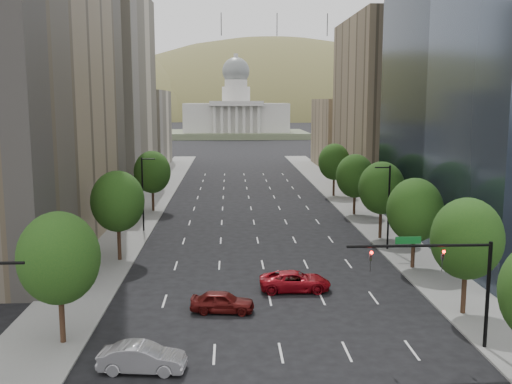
{
  "coord_description": "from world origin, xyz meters",
  "views": [
    {
      "loc": [
        -3.16,
        -4.6,
        15.63
      ],
      "look_at": [
        -0.91,
        44.23,
        8.0
      ],
      "focal_mm": 41.15,
      "sensor_mm": 36.0,
      "label": 1
    }
  ],
  "objects": [
    {
      "name": "sidewalk_left",
      "position": [
        -15.5,
        60.0,
        0.07
      ],
      "size": [
        6.0,
        200.0,
        0.15
      ],
      "primitive_type": "cube",
      "color": "slate",
      "rests_on": "ground"
    },
    {
      "name": "sidewalk_right",
      "position": [
        15.5,
        60.0,
        0.07
      ],
      "size": [
        6.0,
        200.0,
        0.15
      ],
      "primitive_type": "cube",
      "color": "slate",
      "rests_on": "ground"
    },
    {
      "name": "midrise_cream_left",
      "position": [
        -25.0,
        103.0,
        17.5
      ],
      "size": [
        14.0,
        30.0,
        35.0
      ],
      "primitive_type": "cube",
      "color": "beige",
      "rests_on": "ground"
    },
    {
      "name": "filler_left",
      "position": [
        -25.0,
        136.0,
        9.0
      ],
      "size": [
        14.0,
        26.0,
        18.0
      ],
      "primitive_type": "cube",
      "color": "beige",
      "rests_on": "ground"
    },
    {
      "name": "parking_tan_right",
      "position": [
        25.0,
        100.0,
        15.0
      ],
      "size": [
        14.0,
        30.0,
        30.0
      ],
      "primitive_type": "cube",
      "color": "#8C7759",
      "rests_on": "ground"
    },
    {
      "name": "filler_right",
      "position": [
        25.0,
        133.0,
        8.0
      ],
      "size": [
        14.0,
        26.0,
        16.0
      ],
      "primitive_type": "cube",
      "color": "#8C7759",
      "rests_on": "ground"
    },
    {
      "name": "tree_right_1",
      "position": [
        14.0,
        36.0,
        5.75
      ],
      "size": [
        5.2,
        5.2,
        8.75
      ],
      "color": "#382316",
      "rests_on": "ground"
    },
    {
      "name": "tree_right_2",
      "position": [
        14.0,
        48.0,
        5.6
      ],
      "size": [
        5.2,
        5.2,
        8.61
      ],
      "color": "#382316",
      "rests_on": "ground"
    },
    {
      "name": "tree_right_3",
      "position": [
        14.0,
        60.0,
        5.89
      ],
      "size": [
        5.2,
        5.2,
        8.89
      ],
      "color": "#382316",
      "rests_on": "ground"
    },
    {
      "name": "tree_right_4",
      "position": [
        14.0,
        74.0,
        5.46
      ],
      "size": [
        5.2,
        5.2,
        8.46
      ],
      "color": "#382316",
      "rests_on": "ground"
    },
    {
      "name": "tree_right_5",
      "position": [
        14.0,
        90.0,
        5.75
      ],
      "size": [
        5.2,
        5.2,
        8.75
      ],
      "color": "#382316",
      "rests_on": "ground"
    },
    {
      "name": "tree_left_0",
      "position": [
        -14.0,
        32.0,
        5.75
      ],
      "size": [
        5.2,
        5.2,
        8.75
      ],
      "color": "#382316",
      "rests_on": "ground"
    },
    {
      "name": "tree_left_1",
      "position": [
        -14.0,
        52.0,
        5.96
      ],
      "size": [
        5.2,
        5.2,
        8.97
      ],
      "color": "#382316",
      "rests_on": "ground"
    },
    {
      "name": "tree_left_2",
      "position": [
        -14.0,
        78.0,
        5.68
      ],
      "size": [
        5.2,
        5.2,
        8.68
      ],
      "color": "#382316",
      "rests_on": "ground"
    },
    {
      "name": "streetlight_rn",
      "position": [
        13.44,
        55.0,
        4.84
      ],
      "size": [
        1.7,
        0.2,
        9.0
      ],
      "color": "black",
      "rests_on": "ground"
    },
    {
      "name": "streetlight_ln",
      "position": [
        -13.44,
        65.0,
        4.84
      ],
      "size": [
        1.7,
        0.2,
        9.0
      ],
      "color": "black",
      "rests_on": "ground"
    },
    {
      "name": "traffic_signal",
      "position": [
        10.53,
        30.0,
        5.17
      ],
      "size": [
        9.12,
        0.4,
        7.38
      ],
      "color": "black",
      "rests_on": "ground"
    },
    {
      "name": "capitol",
      "position": [
        0.0,
        249.71,
        8.58
      ],
      "size": [
        60.0,
        40.0,
        35.2
      ],
      "color": "#596647",
      "rests_on": "ground"
    },
    {
      "name": "foothills",
      "position": [
        34.67,
        599.39,
        -37.78
      ],
      "size": [
        720.0,
        413.0,
        263.0
      ],
      "color": "olive",
      "rests_on": "ground"
    },
    {
      "name": "car_maroon",
      "position": [
        -3.73,
        37.36,
        0.81
      ],
      "size": [
        4.93,
        2.44,
        1.62
      ],
      "primitive_type": "imported",
      "rotation": [
        0.0,
        0.0,
        1.46
      ],
      "color": "#510E0D",
      "rests_on": "ground"
    },
    {
      "name": "car_silver",
      "position": [
        -8.29,
        27.85,
        0.83
      ],
      "size": [
        5.21,
        2.26,
        1.67
      ],
      "primitive_type": "imported",
      "rotation": [
        0.0,
        0.0,
        1.47
      ],
      "color": "#97969B",
      "rests_on": "ground"
    },
    {
      "name": "car_red_far",
      "position": [
        2.25,
        42.1,
        0.82
      ],
      "size": [
        5.9,
        2.73,
        1.64
      ],
      "primitive_type": "imported",
      "rotation": [
        0.0,
        0.0,
        1.57
      ],
      "color": "maroon",
      "rests_on": "ground"
    }
  ]
}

